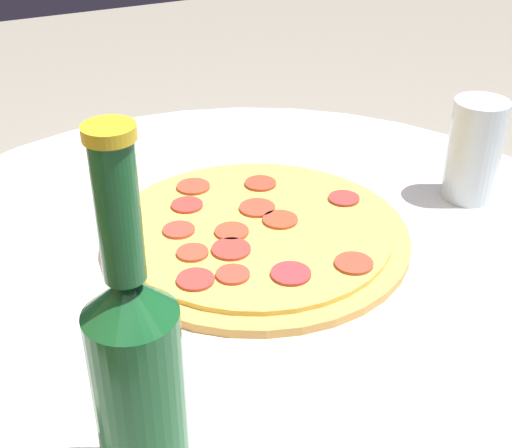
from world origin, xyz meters
TOP-DOWN VIEW (x-y plane):
  - table at (0.00, 0.00)m, footprint 0.89×0.89m
  - pizza at (0.05, -0.03)m, footprint 0.34×0.34m
  - beer_bottle at (-0.21, 0.18)m, footprint 0.06×0.06m
  - drinking_glass at (0.02, -0.31)m, footprint 0.06×0.06m

SIDE VIEW (x-z plane):
  - table at x=0.00m, z-range 0.18..0.94m
  - pizza at x=0.05m, z-range 0.76..0.78m
  - drinking_glass at x=0.02m, z-range 0.76..0.89m
  - beer_bottle at x=-0.21m, z-range 0.72..1.00m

